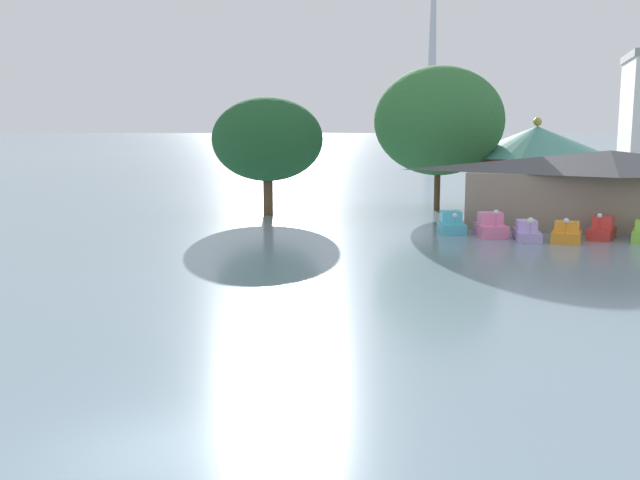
# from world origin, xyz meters

# --- Properties ---
(ground_plane) EXTENTS (2000.00, 2000.00, 0.00)m
(ground_plane) POSITION_xyz_m (0.00, 0.00, 0.00)
(ground_plane) COLOR gray
(pedal_boat_cyan) EXTENTS (2.10, 2.67, 1.39)m
(pedal_boat_cyan) POSITION_xyz_m (2.81, 33.23, 0.54)
(pedal_boat_cyan) COLOR #4CB7CC
(pedal_boat_cyan) RESTS_ON ground
(pedal_boat_pink) EXTENTS (2.27, 2.93, 1.78)m
(pedal_boat_pink) POSITION_xyz_m (5.31, 32.49, 0.58)
(pedal_boat_pink) COLOR pink
(pedal_boat_pink) RESTS_ON ground
(pedal_boat_lavender) EXTENTS (1.71, 3.13, 1.50)m
(pedal_boat_lavender) POSITION_xyz_m (7.45, 31.61, 0.46)
(pedal_boat_lavender) COLOR #B299D8
(pedal_boat_lavender) RESTS_ON ground
(pedal_boat_orange) EXTENTS (1.85, 2.41, 1.52)m
(pedal_boat_orange) POSITION_xyz_m (9.68, 31.39, 0.47)
(pedal_boat_orange) COLOR orange
(pedal_boat_orange) RESTS_ON ground
(pedal_boat_red) EXTENTS (1.96, 2.96, 1.66)m
(pedal_boat_red) POSITION_xyz_m (11.83, 33.34, 0.53)
(pedal_boat_red) COLOR red
(pedal_boat_red) RESTS_ON ground
(boathouse) EXTENTS (19.68, 7.33, 5.17)m
(boathouse) POSITION_xyz_m (12.59, 38.22, 2.70)
(boathouse) COLOR gray
(boathouse) RESTS_ON ground
(green_roof_pavilion) EXTENTS (12.40, 12.40, 7.48)m
(green_roof_pavilion) POSITION_xyz_m (8.10, 49.23, 3.81)
(green_roof_pavilion) COLOR brown
(green_roof_pavilion) RESTS_ON ground
(shoreline_tree_tall_left) EXTENTS (8.40, 8.40, 8.97)m
(shoreline_tree_tall_left) POSITION_xyz_m (-11.63, 38.94, 5.78)
(shoreline_tree_tall_left) COLOR brown
(shoreline_tree_tall_left) RESTS_ON ground
(shoreline_tree_mid) EXTENTS (10.38, 10.38, 11.55)m
(shoreline_tree_mid) POSITION_xyz_m (0.45, 45.89, 7.19)
(shoreline_tree_mid) COLOR brown
(shoreline_tree_mid) RESTS_ON ground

